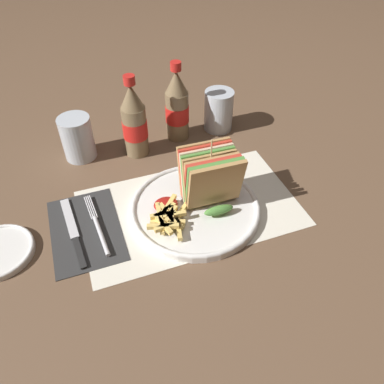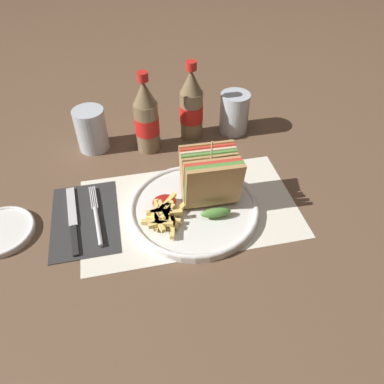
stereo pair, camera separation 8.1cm
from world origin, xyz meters
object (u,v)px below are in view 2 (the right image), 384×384
(coke_bottle_far, at_px, (191,106))
(glass_near, at_px, (234,113))
(knife, at_px, (73,220))
(club_sandwich, at_px, (211,180))
(fork, at_px, (97,220))
(coke_bottle_near, at_px, (146,118))
(side_saucer, at_px, (0,231))
(plate_main, at_px, (194,208))
(glass_far, at_px, (91,130))

(coke_bottle_far, distance_m, glass_near, 0.13)
(knife, distance_m, glass_near, 0.51)
(knife, bearing_deg, club_sandwich, -7.16)
(fork, xyz_separation_m, knife, (-0.05, 0.02, -0.00))
(knife, xyz_separation_m, coke_bottle_near, (0.19, 0.23, 0.09))
(glass_near, distance_m, side_saucer, 0.64)
(club_sandwich, relative_size, coke_bottle_far, 0.74)
(club_sandwich, height_order, glass_near, club_sandwich)
(side_saucer, bearing_deg, fork, -3.62)
(plate_main, relative_size, coke_bottle_near, 1.33)
(coke_bottle_near, relative_size, glass_far, 1.90)
(club_sandwich, bearing_deg, fork, -179.62)
(fork, xyz_separation_m, glass_far, (0.00, 0.28, 0.05))
(fork, relative_size, side_saucer, 1.34)
(coke_bottle_near, height_order, glass_far, coke_bottle_near)
(fork, relative_size, coke_bottle_near, 0.87)
(knife, bearing_deg, fork, -21.42)
(glass_near, height_order, side_saucer, glass_near)
(club_sandwich, bearing_deg, glass_far, 131.37)
(knife, distance_m, side_saucer, 0.15)
(glass_near, distance_m, glass_far, 0.38)
(fork, bearing_deg, glass_near, 31.60)
(glass_far, bearing_deg, glass_near, 0.13)
(plate_main, bearing_deg, side_saucer, 176.97)
(glass_far, bearing_deg, coke_bottle_near, -13.40)
(club_sandwich, height_order, side_saucer, club_sandwich)
(coke_bottle_near, distance_m, side_saucer, 0.42)
(coke_bottle_far, relative_size, glass_near, 1.90)
(knife, bearing_deg, coke_bottle_near, 45.51)
(plate_main, bearing_deg, fork, 177.52)
(coke_bottle_far, distance_m, side_saucer, 0.54)
(glass_near, bearing_deg, knife, -148.67)
(fork, bearing_deg, coke_bottle_far, 42.04)
(fork, xyz_separation_m, coke_bottle_far, (0.26, 0.28, 0.08))
(fork, distance_m, glass_far, 0.28)
(knife, xyz_separation_m, glass_near, (0.43, 0.26, 0.05))
(fork, xyz_separation_m, coke_bottle_near, (0.14, 0.25, 0.08))
(plate_main, relative_size, knife, 1.39)
(plate_main, xyz_separation_m, coke_bottle_far, (0.06, 0.29, 0.08))
(club_sandwich, distance_m, coke_bottle_near, 0.27)
(club_sandwich, bearing_deg, plate_main, -164.31)
(knife, height_order, glass_near, glass_near)
(club_sandwich, relative_size, knife, 0.77)
(fork, relative_size, glass_far, 1.66)
(side_saucer, bearing_deg, plate_main, -3.03)
(knife, height_order, glass_far, glass_far)
(side_saucer, bearing_deg, club_sandwich, -1.40)
(knife, height_order, side_saucer, side_saucer)
(coke_bottle_near, height_order, glass_near, coke_bottle_near)
(side_saucer, bearing_deg, coke_bottle_near, 34.58)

